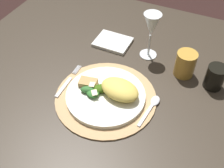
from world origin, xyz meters
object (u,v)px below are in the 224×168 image
dinner_plate (106,95)px  fork (67,82)px  dining_table (130,111)px  amber_tumbler (185,64)px  napkin (113,42)px  spoon (152,105)px  dark_tumbler (215,77)px  wine_glass (150,26)px

dinner_plate → fork: 0.15m
dining_table → amber_tumbler: bearing=39.6°
napkin → dinner_plate: bearing=-70.0°
spoon → dark_tumbler: size_ratio=1.66×
dining_table → fork: bearing=-154.6°
dining_table → dinner_plate: size_ratio=5.20×
fork → spoon: (0.30, 0.03, 0.00)m
wine_glass → amber_tumbler: wine_glass is taller
dining_table → wine_glass: bearing=91.7°
dining_table → spoon: bearing=-35.9°
amber_tumbler → dark_tumbler: bearing=-9.8°
amber_tumbler → wine_glass: bearing=163.7°
napkin → amber_tumbler: size_ratio=1.50×
fork → dark_tumbler: size_ratio=1.96×
spoon → amber_tumbler: bearing=75.3°
spoon → wine_glass: size_ratio=0.78×
dinner_plate → napkin: size_ratio=1.88×
spoon → amber_tumbler: amber_tumbler is taller
amber_tumbler → dining_table: bearing=-140.4°
dining_table → dinner_plate: dinner_plate is taller
spoon → wine_glass: (-0.10, 0.24, 0.12)m
spoon → dark_tumbler: dark_tumbler is taller
wine_glass → dark_tumbler: size_ratio=2.14×
fork → wine_glass: bearing=53.2°
fork → napkin: napkin is taller
napkin → dark_tumbler: bearing=-10.0°
napkin → fork: bearing=-100.0°
fork → wine_glass: (0.20, 0.27, 0.12)m
spoon → dark_tumbler: 0.24m
dinner_plate → spoon: bearing=10.4°
spoon → amber_tumbler: 0.21m
dining_table → wine_glass: 0.33m
dinner_plate → spoon: (0.15, 0.03, -0.00)m
dining_table → amber_tumbler: amber_tumbler is taller
dinner_plate → dark_tumbler: (0.31, 0.21, 0.03)m
wine_glass → dark_tumbler: bearing=-13.7°
dinner_plate → amber_tumbler: amber_tumbler is taller
spoon → napkin: same height
fork → spoon: size_ratio=1.18×
dining_table → wine_glass: (-0.00, 0.17, 0.29)m
dark_tumbler → dinner_plate: bearing=-146.7°
dining_table → napkin: napkin is taller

